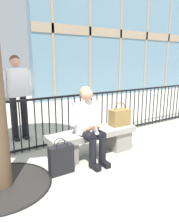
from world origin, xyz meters
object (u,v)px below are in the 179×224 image
at_px(stone_bench, 93,140).
at_px(bystander_at_railing, 17,91).
at_px(shopping_bag, 61,159).
at_px(seated_person_with_phone, 89,122).
at_px(handbag_on_bench, 120,117).

relative_size(stone_bench, bystander_at_railing, 0.94).
bearing_deg(bystander_at_railing, shopping_bag, -86.82).
relative_size(stone_bench, seated_person_with_phone, 1.32).
xyz_separation_m(stone_bench, shopping_bag, (-0.73, -0.29, -0.05)).
bearing_deg(shopping_bag, handbag_on_bench, 12.17).
bearing_deg(shopping_bag, stone_bench, 21.84).
xyz_separation_m(seated_person_with_phone, shopping_bag, (-0.57, -0.16, -0.43)).
height_order(stone_bench, handbag_on_bench, handbag_on_bench).
xyz_separation_m(stone_bench, seated_person_with_phone, (-0.16, -0.13, 0.38)).
height_order(handbag_on_bench, shopping_bag, handbag_on_bench).
relative_size(seated_person_with_phone, bystander_at_railing, 0.71).
height_order(stone_bench, bystander_at_railing, bystander_at_railing).
relative_size(handbag_on_bench, bystander_at_railing, 0.25).
bearing_deg(shopping_bag, bystander_at_railing, 93.18).
height_order(stone_bench, seated_person_with_phone, seated_person_with_phone).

